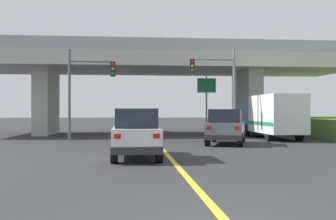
{
  "coord_description": "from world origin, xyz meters",
  "views": [
    {
      "loc": [
        -1.69,
        -7.14,
        1.94
      ],
      "look_at": [
        0.65,
        17.29,
        1.98
      ],
      "focal_mm": 44.02,
      "sensor_mm": 36.0,
      "label": 1
    }
  ],
  "objects_px": {
    "suv_lead": "(136,133)",
    "traffic_signal_nearside": "(220,82)",
    "sedan_oncoming": "(135,121)",
    "suv_crossing": "(226,127)",
    "box_truck": "(273,116)",
    "highway_sign": "(207,92)",
    "traffic_signal_farside": "(85,83)"
  },
  "relations": [
    {
      "from": "traffic_signal_nearside",
      "to": "suv_crossing",
      "type": "bearing_deg",
      "value": -98.19
    },
    {
      "from": "suv_lead",
      "to": "box_truck",
      "type": "bearing_deg",
      "value": 47.77
    },
    {
      "from": "suv_crossing",
      "to": "box_truck",
      "type": "relative_size",
      "value": 0.65
    },
    {
      "from": "sedan_oncoming",
      "to": "highway_sign",
      "type": "height_order",
      "value": "highway_sign"
    },
    {
      "from": "traffic_signal_farside",
      "to": "highway_sign",
      "type": "xyz_separation_m",
      "value": [
        9.05,
        5.63,
        -0.25
      ]
    },
    {
      "from": "suv_crossing",
      "to": "traffic_signal_nearside",
      "type": "bearing_deg",
      "value": 99.84
    },
    {
      "from": "suv_lead",
      "to": "traffic_signal_farside",
      "type": "relative_size",
      "value": 0.8
    },
    {
      "from": "suv_lead",
      "to": "suv_crossing",
      "type": "relative_size",
      "value": 0.99
    },
    {
      "from": "box_truck",
      "to": "highway_sign",
      "type": "height_order",
      "value": "highway_sign"
    },
    {
      "from": "suv_lead",
      "to": "box_truck",
      "type": "distance_m",
      "value": 14.27
    },
    {
      "from": "sedan_oncoming",
      "to": "traffic_signal_farside",
      "type": "height_order",
      "value": "traffic_signal_farside"
    },
    {
      "from": "box_truck",
      "to": "suv_crossing",
      "type": "bearing_deg",
      "value": -135.72
    },
    {
      "from": "box_truck",
      "to": "traffic_signal_farside",
      "type": "distance_m",
      "value": 12.9
    },
    {
      "from": "highway_sign",
      "to": "suv_lead",
      "type": "bearing_deg",
      "value": -110.76
    },
    {
      "from": "traffic_signal_nearside",
      "to": "highway_sign",
      "type": "xyz_separation_m",
      "value": [
        0.02,
        4.99,
        -0.44
      ]
    },
    {
      "from": "suv_lead",
      "to": "suv_crossing",
      "type": "xyz_separation_m",
      "value": [
        5.29,
        6.37,
        -0.0
      ]
    },
    {
      "from": "suv_crossing",
      "to": "traffic_signal_farside",
      "type": "distance_m",
      "value": 9.55
    },
    {
      "from": "suv_lead",
      "to": "sedan_oncoming",
      "type": "distance_m",
      "value": 21.53
    },
    {
      "from": "highway_sign",
      "to": "traffic_signal_nearside",
      "type": "bearing_deg",
      "value": -90.23
    },
    {
      "from": "suv_crossing",
      "to": "highway_sign",
      "type": "distance_m",
      "value": 9.59
    },
    {
      "from": "suv_lead",
      "to": "box_truck",
      "type": "height_order",
      "value": "box_truck"
    },
    {
      "from": "suv_crossing",
      "to": "sedan_oncoming",
      "type": "height_order",
      "value": "same"
    },
    {
      "from": "traffic_signal_nearside",
      "to": "traffic_signal_farside",
      "type": "bearing_deg",
      "value": -175.93
    },
    {
      "from": "suv_lead",
      "to": "traffic_signal_nearside",
      "type": "distance_m",
      "value": 12.49
    },
    {
      "from": "suv_lead",
      "to": "suv_crossing",
      "type": "bearing_deg",
      "value": 50.3
    },
    {
      "from": "sedan_oncoming",
      "to": "traffic_signal_nearside",
      "type": "bearing_deg",
      "value": -62.74
    },
    {
      "from": "traffic_signal_farside",
      "to": "box_truck",
      "type": "bearing_deg",
      "value": 2.56
    },
    {
      "from": "traffic_signal_nearside",
      "to": "highway_sign",
      "type": "relative_size",
      "value": 1.31
    },
    {
      "from": "suv_lead",
      "to": "traffic_signal_nearside",
      "type": "height_order",
      "value": "traffic_signal_nearside"
    },
    {
      "from": "box_truck",
      "to": "sedan_oncoming",
      "type": "distance_m",
      "value": 14.39
    },
    {
      "from": "suv_lead",
      "to": "sedan_oncoming",
      "type": "relative_size",
      "value": 1.01
    },
    {
      "from": "box_truck",
      "to": "traffic_signal_farside",
      "type": "height_order",
      "value": "traffic_signal_farside"
    }
  ]
}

